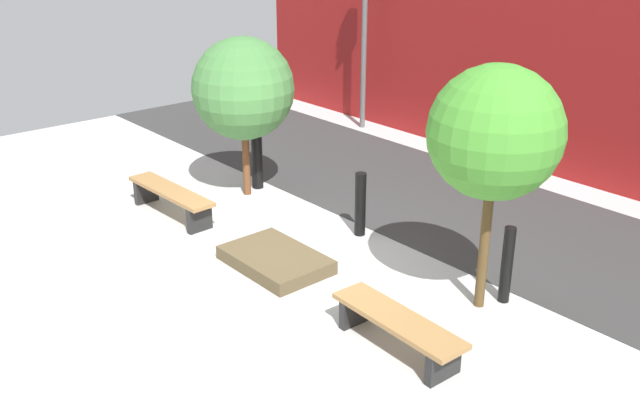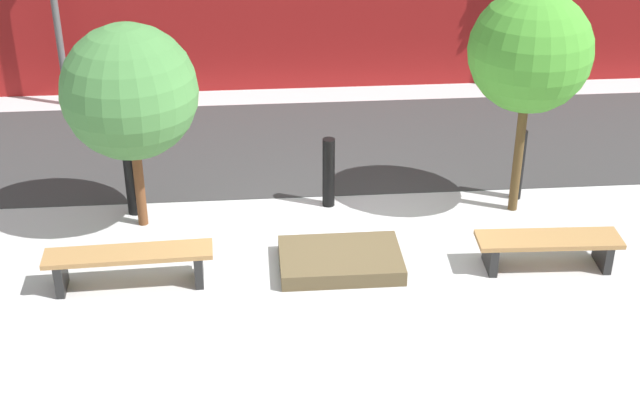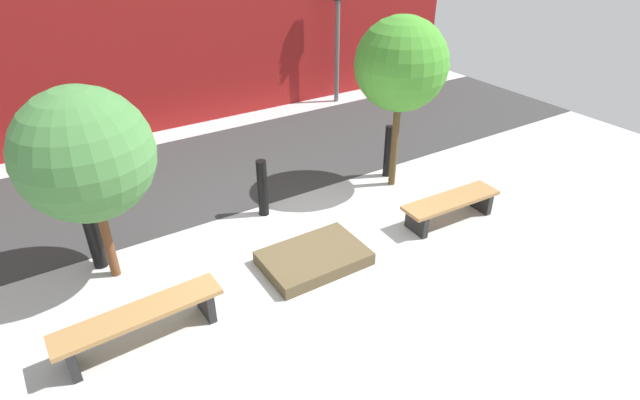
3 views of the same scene
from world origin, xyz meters
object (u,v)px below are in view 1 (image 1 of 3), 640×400
Objects in this scene: tree_behind_right_bench at (495,133)px; bollard_left at (360,204)px; bollard_far_left at (257,162)px; planter_bed at (276,260)px; bollard_center at (507,265)px; bench_left at (171,196)px; bench_right at (397,326)px; traffic_light_west at (364,11)px; tree_behind_left_bench at (243,89)px.

bollard_left is at bearing 172.65° from tree_behind_right_bench.
bollard_left is at bearing 0.00° from bollard_far_left.
tree_behind_right_bench is 3.17× the size of bollard_far_left.
bollard_center is (2.68, 1.64, 0.42)m from planter_bed.
bollard_left is (2.55, 1.84, 0.16)m from bench_left.
planter_bed is 1.69m from bollard_left.
bench_right is 0.58× the size of tree_behind_right_bench.
bench_right is 3.15m from bollard_left.
bollard_left is (0.00, 1.64, 0.41)m from planter_bed.
bench_left is at bearing -144.16° from bollard_left.
bollard_center is 0.27× the size of traffic_light_west.
tree_behind_left_bench is 2.74× the size of bollard_left.
bollard_far_left is at bearing -68.87° from traffic_light_west.
bollard_far_left is (-0.14, 1.84, 0.14)m from bench_left.
bollard_left is at bearing 33.59° from bench_left.
bollard_left reaches higher than planter_bed.
planter_bed is 3.17m from bollard_far_left.
bench_left is 6.64m from traffic_light_west.
tree_behind_right_bench is (5.10, 0.00, 0.39)m from tree_behind_left_bench.
bench_right is 1.18× the size of planter_bed.
tree_behind_right_bench is (0.00, 1.51, 1.98)m from bench_right.
bench_left is at bearing -163.48° from tree_behind_right_bench.
bench_right reaches higher than planter_bed.
traffic_light_west reaches higher than tree_behind_right_bench.
planter_bed is at bearing -27.24° from tree_behind_left_bench.
bench_left is 1.93× the size of bollard_center.
bench_right is at bearing -2.25° from bench_left.
tree_behind_left_bench reaches higher than planter_bed.
bollard_far_left is at bearing 148.56° from planter_bed.
bollard_center is at bearing 31.44° from planter_bed.
planter_bed is 0.49× the size of tree_behind_right_bench.
traffic_light_west is at bearing 111.13° from bollard_far_left.
bollard_center is (0.14, 0.33, -1.76)m from tree_behind_right_bench.
bollard_far_left is (-0.14, 0.33, -1.41)m from tree_behind_left_bench.
planter_bed is at bearing -53.46° from traffic_light_west.
tree_behind_left_bench is 5.42m from bollard_center.
planter_bed is at bearing -90.00° from bollard_left.
bollard_center is (5.23, 1.84, 0.17)m from bench_left.
bollard_left is (-2.55, 1.84, 0.20)m from bench_right.
bench_left is 2.57m from planter_bed.
bollard_far_left is (-5.23, 0.33, -1.79)m from tree_behind_right_bench.
bench_right is 1.77× the size of bollard_left.
tree_behind_left_bench is 0.72× the size of traffic_light_west.
traffic_light_west is (-6.83, 4.47, 0.35)m from tree_behind_right_bench.
bollard_center is (5.37, 0.00, 0.03)m from bollard_far_left.
bollard_center is (0.14, 1.84, 0.21)m from bench_right.
bollard_left is at bearing 180.00° from bollard_center.
bench_left is at bearing -175.51° from planter_bed.
bollard_left reaches higher than bollard_far_left.
tree_behind_left_bench is (0.00, 1.51, 1.55)m from bench_left.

